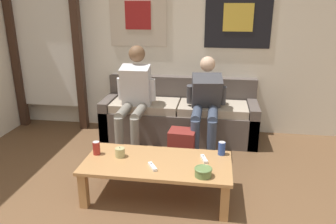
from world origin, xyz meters
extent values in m
cube|color=silver|center=(0.00, 3.02, 1.27)|extent=(10.00, 0.05, 2.55)
cube|color=beige|center=(-0.64, 2.99, 1.52)|extent=(0.75, 0.01, 0.78)
cube|color=maroon|center=(-0.64, 2.98, 1.52)|extent=(0.34, 0.01, 0.35)
cube|color=black|center=(0.63, 2.99, 1.50)|extent=(0.81, 0.01, 0.75)
cube|color=gold|center=(0.63, 2.98, 1.50)|extent=(0.37, 0.01, 0.34)
cube|color=#382319|center=(-2.31, 2.80, 1.02)|extent=(0.10, 0.10, 2.05)
cube|color=#382319|center=(-1.41, 2.80, 1.02)|extent=(0.10, 0.10, 2.05)
cube|color=silver|center=(-1.86, 2.82, 1.13)|extent=(0.82, 0.02, 1.64)
cube|color=#564C47|center=(-0.05, 2.93, 0.37)|extent=(1.95, 0.13, 0.75)
cube|color=#564C47|center=(-0.05, 2.60, 0.19)|extent=(1.95, 0.53, 0.38)
cube|color=#564C47|center=(-0.97, 2.60, 0.25)|extent=(0.12, 0.53, 0.50)
cube|color=#564C47|center=(0.86, 2.60, 0.25)|extent=(0.12, 0.53, 0.50)
cube|color=#B2A38E|center=(-0.48, 2.60, 0.43)|extent=(0.83, 0.49, 0.10)
cube|color=#B2A38E|center=(0.38, 2.60, 0.43)|extent=(0.83, 0.49, 0.10)
cube|color=#B27F4C|center=(-0.08, 1.27, 0.34)|extent=(1.30, 0.61, 0.03)
cube|color=#B27F4C|center=(-0.68, 1.52, 0.16)|extent=(0.07, 0.07, 0.32)
cube|color=#B27F4C|center=(0.51, 1.52, 0.16)|extent=(0.07, 0.07, 0.32)
cube|color=#B27F4C|center=(-0.68, 1.02, 0.16)|extent=(0.07, 0.07, 0.32)
cube|color=#B27F4C|center=(0.51, 1.02, 0.16)|extent=(0.07, 0.07, 0.32)
cylinder|color=gray|center=(-0.64, 2.18, 0.48)|extent=(0.11, 0.44, 0.11)
cylinder|color=gray|center=(-0.64, 1.96, 0.25)|extent=(0.10, 0.10, 0.46)
cube|color=#232328|center=(-0.64, 1.89, 0.03)|extent=(0.11, 0.25, 0.05)
cylinder|color=gray|center=(-0.46, 2.18, 0.48)|extent=(0.11, 0.44, 0.11)
cylinder|color=gray|center=(-0.46, 1.96, 0.25)|extent=(0.10, 0.10, 0.46)
cube|color=#232328|center=(-0.46, 1.89, 0.03)|extent=(0.11, 0.25, 0.05)
cube|color=silver|center=(-0.55, 2.45, 0.72)|extent=(0.35, 0.32, 0.52)
sphere|color=brown|center=(-0.55, 2.53, 1.10)|extent=(0.20, 0.20, 0.20)
cylinder|color=silver|center=(-0.75, 2.45, 0.68)|extent=(0.08, 0.11, 0.28)
cylinder|color=silver|center=(-0.36, 2.45, 0.68)|extent=(0.08, 0.11, 0.28)
cylinder|color=#384256|center=(0.20, 2.20, 0.48)|extent=(0.11, 0.41, 0.11)
cylinder|color=#384256|center=(0.20, 1.99, 0.25)|extent=(0.10, 0.10, 0.46)
cube|color=#232328|center=(0.20, 1.92, 0.03)|extent=(0.11, 0.25, 0.05)
cylinder|color=#384256|center=(0.38, 2.20, 0.48)|extent=(0.11, 0.41, 0.11)
cylinder|color=#384256|center=(0.38, 1.99, 0.25)|extent=(0.10, 0.10, 0.46)
cube|color=#232328|center=(0.38, 1.92, 0.03)|extent=(0.11, 0.25, 0.05)
cube|color=#3F3F44|center=(0.29, 2.48, 0.67)|extent=(0.39, 0.41, 0.47)
sphere|color=beige|center=(0.29, 2.61, 0.98)|extent=(0.18, 0.18, 0.18)
cylinder|color=#3F3F44|center=(0.09, 2.49, 0.64)|extent=(0.08, 0.12, 0.24)
cylinder|color=#3F3F44|center=(0.48, 2.49, 0.64)|extent=(0.08, 0.12, 0.24)
cube|color=maroon|center=(0.06, 1.96, 0.19)|extent=(0.30, 0.25, 0.38)
cube|color=maroon|center=(0.06, 1.85, 0.10)|extent=(0.20, 0.09, 0.17)
cylinder|color=#607F47|center=(0.33, 1.07, 0.39)|extent=(0.14, 0.14, 0.07)
torus|color=#607F47|center=(0.33, 1.07, 0.42)|extent=(0.15, 0.15, 0.02)
cylinder|color=tan|center=(-0.43, 1.31, 0.40)|extent=(0.09, 0.09, 0.08)
cylinder|color=black|center=(-0.43, 1.31, 0.44)|extent=(0.00, 0.00, 0.01)
cylinder|color=#28479E|center=(0.48, 1.49, 0.41)|extent=(0.07, 0.07, 0.12)
cylinder|color=silver|center=(0.48, 1.49, 0.48)|extent=(0.06, 0.06, 0.00)
cylinder|color=maroon|center=(-0.66, 1.33, 0.41)|extent=(0.07, 0.07, 0.12)
cylinder|color=silver|center=(-0.66, 1.33, 0.48)|extent=(0.06, 0.06, 0.00)
cube|color=white|center=(-0.10, 1.15, 0.36)|extent=(0.10, 0.14, 0.02)
cylinder|color=#333842|center=(-0.12, 1.18, 0.38)|extent=(0.01, 0.01, 0.00)
cube|color=white|center=(0.32, 1.35, 0.36)|extent=(0.08, 0.15, 0.02)
cylinder|color=#333842|center=(0.31, 1.38, 0.38)|extent=(0.01, 0.01, 0.00)
camera|label=1|loc=(0.40, -1.28, 1.70)|focal=35.00mm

